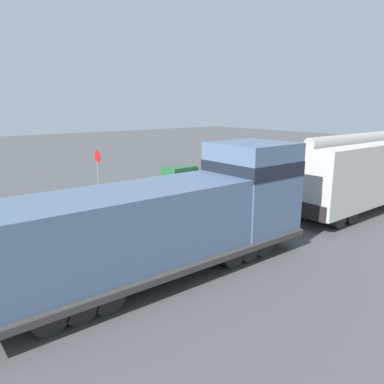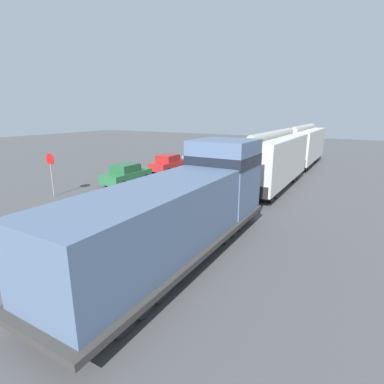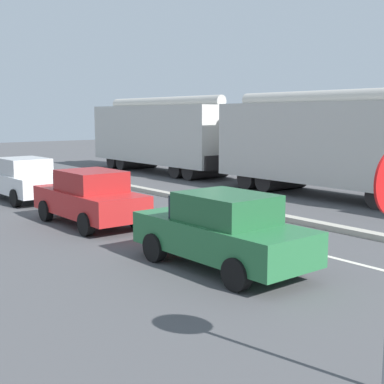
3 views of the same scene
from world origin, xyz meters
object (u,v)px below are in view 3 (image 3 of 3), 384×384
object	(u,v)px
parked_car_white	(23,179)
hopper_car_lead	(335,145)
parked_car_red	(90,197)
parked_car_green	(222,231)
hopper_car_middle	(163,135)

from	to	relation	value
parked_car_white	hopper_car_lead	bearing A→B (deg)	-34.74
parked_car_red	parked_car_white	distance (m)	5.63
parked_car_green	parked_car_red	world-z (taller)	same
parked_car_red	parked_car_white	bearing A→B (deg)	88.54
parked_car_green	parked_car_white	size ratio (longest dim) A/B	1.00
hopper_car_lead	parked_car_red	world-z (taller)	hopper_car_lead
hopper_car_middle	parked_car_white	size ratio (longest dim) A/B	2.51
hopper_car_lead	parked_car_red	bearing A→B (deg)	173.11
hopper_car_lead	parked_car_white	distance (m)	12.06
hopper_car_middle	parked_car_red	xyz separation A→B (m)	(-10.00, -10.39, -1.26)
parked_car_green	parked_car_red	size ratio (longest dim) A/B	1.00
hopper_car_lead	parked_car_green	world-z (taller)	hopper_car_lead
hopper_car_lead	hopper_car_middle	world-z (taller)	same
hopper_car_lead	parked_car_green	xyz separation A→B (m)	(-9.94, -4.61, -1.26)
parked_car_red	parked_car_white	world-z (taller)	same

